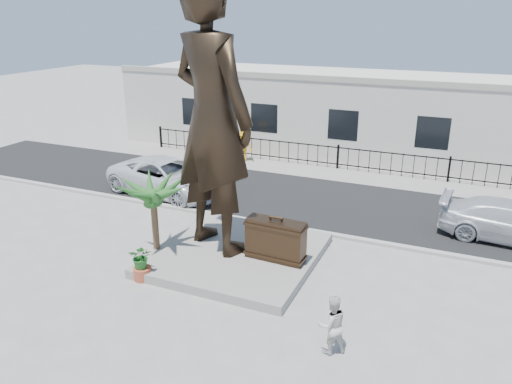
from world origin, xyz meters
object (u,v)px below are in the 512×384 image
statue (213,118)px  suitcase (276,240)px  car_white (168,177)px  tourist (332,325)px

statue → suitcase: size_ratio=4.59×
statue → car_white: (-4.75, 4.36, -3.88)m
suitcase → tourist: suitcase is taller
statue → suitcase: statue is taller
statue → suitcase: 4.34m
statue → car_white: 7.53m
suitcase → car_white: (-7.00, 4.54, -0.16)m
statue → tourist: 7.35m
suitcase → car_white: size_ratio=0.33×
tourist → car_white: size_ratio=0.27×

